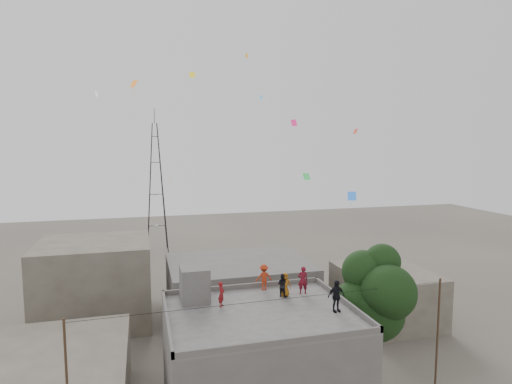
# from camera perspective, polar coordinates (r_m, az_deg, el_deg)

# --- Properties ---
(main_building) EXTENTS (10.00, 8.00, 6.10)m
(main_building) POSITION_cam_1_polar(r_m,az_deg,el_deg) (25.20, 0.57, -22.16)
(main_building) COLOR #55514F
(main_building) RESTS_ON ground
(parapet) EXTENTS (10.00, 8.00, 0.30)m
(parapet) POSITION_cam_1_polar(r_m,az_deg,el_deg) (23.84, 0.58, -15.39)
(parapet) COLOR #55514F
(parapet) RESTS_ON main_building
(stair_head_box) EXTENTS (1.60, 1.80, 2.00)m
(stair_head_box) POSITION_cam_1_polar(r_m,az_deg,el_deg) (25.36, -8.19, -12.05)
(stair_head_box) COLOR #55514F
(stair_head_box) RESTS_ON main_building
(neighbor_north) EXTENTS (12.00, 9.00, 5.00)m
(neighbor_north) POSITION_cam_1_polar(r_m,az_deg,el_deg) (38.33, -2.27, -12.80)
(neighbor_north) COLOR #55514F
(neighbor_north) RESTS_ON ground
(neighbor_northwest) EXTENTS (9.00, 8.00, 7.00)m
(neighbor_northwest) POSITION_cam_1_polar(r_m,az_deg,el_deg) (39.27, -20.65, -11.21)
(neighbor_northwest) COLOR #564E44
(neighbor_northwest) RESTS_ON ground
(neighbor_east) EXTENTS (7.00, 8.00, 4.40)m
(neighbor_east) POSITION_cam_1_polar(r_m,az_deg,el_deg) (39.32, 16.92, -13.04)
(neighbor_east) COLOR #564E44
(neighbor_east) RESTS_ON ground
(tree) EXTENTS (4.90, 4.60, 9.10)m
(tree) POSITION_cam_1_polar(r_m,az_deg,el_deg) (27.19, 15.76, -13.17)
(tree) COLOR black
(tree) RESTS_ON ground
(utility_line) EXTENTS (20.12, 0.62, 7.40)m
(utility_line) POSITION_cam_1_polar(r_m,az_deg,el_deg) (23.90, 2.69, -21.74)
(utility_line) COLOR black
(utility_line) RESTS_ON ground
(transmission_tower) EXTENTS (2.97, 2.97, 20.01)m
(transmission_tower) POSITION_cam_1_polar(r_m,az_deg,el_deg) (61.64, -13.17, 0.60)
(transmission_tower) COLOR black
(transmission_tower) RESTS_ON ground
(person_red_adult) EXTENTS (0.67, 0.50, 1.68)m
(person_red_adult) POSITION_cam_1_polar(r_m,az_deg,el_deg) (26.46, 6.26, -11.60)
(person_red_adult) COLOR maroon
(person_red_adult) RESTS_ON main_building
(person_orange_child) EXTENTS (0.80, 0.63, 1.42)m
(person_orange_child) POSITION_cam_1_polar(r_m,az_deg,el_deg) (25.99, 3.88, -12.21)
(person_orange_child) COLOR #9C5711
(person_orange_child) RESTS_ON main_building
(person_dark_child) EXTENTS (0.84, 0.86, 1.39)m
(person_dark_child) POSITION_cam_1_polar(r_m,az_deg,el_deg) (25.94, 3.56, -12.28)
(person_dark_child) COLOR black
(person_dark_child) RESTS_ON main_building
(person_dark_adult) EXTENTS (1.05, 0.53, 1.73)m
(person_dark_adult) POSITION_cam_1_polar(r_m,az_deg,el_deg) (24.05, 10.65, -13.48)
(person_dark_adult) COLOR black
(person_dark_adult) RESTS_ON main_building
(person_orange_adult) EXTENTS (1.04, 0.60, 1.60)m
(person_orange_adult) POSITION_cam_1_polar(r_m,az_deg,el_deg) (27.00, 1.06, -11.28)
(person_orange_adult) COLOR #A92F13
(person_orange_adult) RESTS_ON main_building
(person_red_child) EXTENTS (0.53, 0.61, 1.40)m
(person_red_child) POSITION_cam_1_polar(r_m,az_deg,el_deg) (24.50, -4.63, -13.42)
(person_red_child) COLOR maroon
(person_red_child) RESTS_ON main_building
(kites) EXTENTS (21.14, 16.96, 11.99)m
(kites) POSITION_cam_1_polar(r_m,az_deg,el_deg) (30.75, 0.30, 8.20)
(kites) COLOR orange
(kites) RESTS_ON ground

